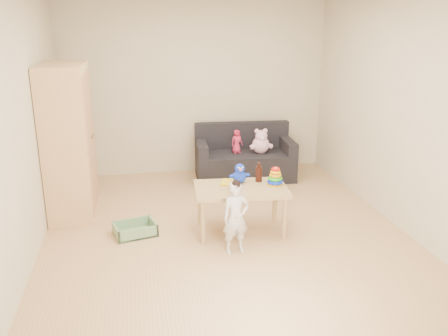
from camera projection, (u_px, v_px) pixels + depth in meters
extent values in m
plane|color=tan|center=(224.00, 228.00, 5.49)|extent=(4.50, 4.50, 0.00)
plane|color=beige|center=(196.00, 89.00, 7.20)|extent=(4.00, 0.00, 4.00)
plane|color=beige|center=(291.00, 187.00, 2.99)|extent=(4.00, 0.00, 4.00)
plane|color=beige|center=(28.00, 125.00, 4.73)|extent=(0.00, 4.50, 4.50)
plane|color=beige|center=(394.00, 111.00, 5.45)|extent=(0.00, 4.50, 4.50)
cube|color=#E9C180|center=(69.00, 141.00, 5.68)|extent=(0.51, 1.01, 1.83)
cube|color=black|center=(245.00, 165.00, 7.14)|extent=(1.49, 0.81, 0.41)
cube|color=tan|center=(241.00, 210.00, 5.32)|extent=(1.07, 0.72, 0.54)
imported|color=silver|center=(236.00, 219.00, 4.82)|extent=(0.30, 0.22, 0.75)
imported|color=#DD2954|center=(237.00, 142.00, 7.00)|extent=(0.20, 0.16, 0.35)
cylinder|color=#D3A10B|center=(275.00, 184.00, 5.31)|extent=(0.17, 0.17, 0.02)
cylinder|color=silver|center=(275.00, 176.00, 5.28)|extent=(0.02, 0.02, 0.20)
torus|color=#0D27D3|center=(275.00, 182.00, 5.30)|extent=(0.18, 0.18, 0.04)
torus|color=green|center=(275.00, 178.00, 5.29)|extent=(0.16, 0.16, 0.04)
torus|color=orange|center=(275.00, 175.00, 5.28)|extent=(0.14, 0.14, 0.04)
torus|color=#FFA90D|center=(275.00, 172.00, 5.27)|extent=(0.12, 0.12, 0.04)
torus|color=red|center=(276.00, 169.00, 5.25)|extent=(0.10, 0.10, 0.03)
cylinder|color=black|center=(259.00, 174.00, 5.40)|extent=(0.08, 0.08, 0.18)
cylinder|color=black|center=(259.00, 166.00, 5.37)|extent=(0.04, 0.04, 0.05)
cylinder|color=black|center=(259.00, 163.00, 5.36)|extent=(0.04, 0.04, 0.01)
cube|color=yellow|center=(231.00, 183.00, 5.36)|extent=(0.29, 0.29, 0.02)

